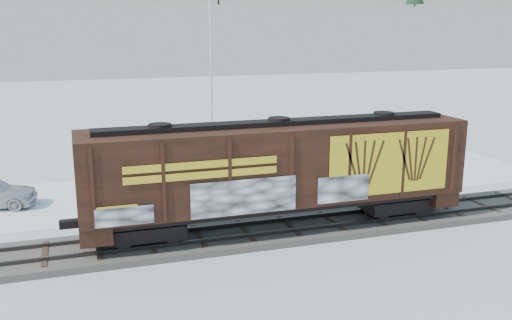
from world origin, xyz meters
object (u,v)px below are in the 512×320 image
object	(u,v)px
hopper_railcar	(278,168)
car_white	(154,189)
flagpole	(213,91)
car_dark	(346,170)

from	to	relation	value
hopper_railcar	car_white	world-z (taller)	hopper_railcar
hopper_railcar	flagpole	size ratio (longest dim) A/B	1.28
car_white	car_dark	bearing A→B (deg)	-87.44
hopper_railcar	car_white	bearing A→B (deg)	128.09
hopper_railcar	car_white	distance (m)	7.57
hopper_railcar	flagpole	distance (m)	12.40
hopper_railcar	car_dark	size ratio (longest dim) A/B	3.86
car_white	car_dark	world-z (taller)	car_white
flagpole	car_dark	size ratio (longest dim) A/B	3.02
flagpole	car_dark	xyz separation A→B (m)	(6.39, -5.54, -4.16)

